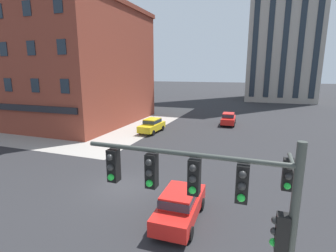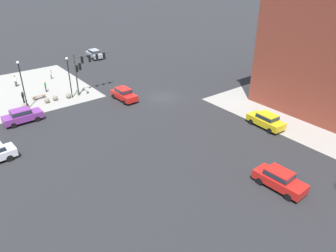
{
  "view_description": "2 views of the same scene",
  "coord_description": "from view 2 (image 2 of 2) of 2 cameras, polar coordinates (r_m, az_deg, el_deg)",
  "views": [
    {
      "loc": [
        8.0,
        -13.44,
        7.41
      ],
      "look_at": [
        1.88,
        3.65,
        3.46
      ],
      "focal_mm": 27.22,
      "sensor_mm": 36.0,
      "label": 1
    },
    {
      "loc": [
        25.05,
        34.0,
        17.41
      ],
      "look_at": [
        6.72,
        10.21,
        1.77
      ],
      "focal_mm": 34.61,
      "sensor_mm": 36.0,
      "label": 2
    }
  ],
  "objects": [
    {
      "name": "bollard_sphere_curb_b",
      "position": [
        47.09,
        -19.26,
        4.67
      ],
      "size": [
        0.69,
        0.69,
        0.69
      ],
      "primitive_type": "sphere",
      "color": "gray",
      "rests_on": "ground"
    },
    {
      "name": "street_lamp_corner_near",
      "position": [
        46.27,
        -17.06,
        8.91
      ],
      "size": [
        0.36,
        0.36,
        5.75
      ],
      "color": "black",
      "rests_on": "ground"
    },
    {
      "name": "bench_near_signal",
      "position": [
        48.4,
        -21.78,
        4.82
      ],
      "size": [
        1.82,
        0.55,
        0.49
      ],
      "color": "#9E7F66",
      "rests_on": "ground"
    },
    {
      "name": "traffic_signal_main",
      "position": [
        47.09,
        -14.48,
        10.18
      ],
      "size": [
        5.32,
        2.09,
        5.99
      ],
      "color": "#383D38",
      "rests_on": "ground"
    },
    {
      "name": "car_main_northbound_far",
      "position": [
        44.83,
        -7.79,
        5.67
      ],
      "size": [
        1.98,
        4.44,
        1.68
      ],
      "color": "red",
      "rests_on": "ground"
    },
    {
      "name": "sidewalk_corner_slab",
      "position": [
        52.32,
        -25.51,
        5.33
      ],
      "size": [
        20.0,
        19.0,
        0.02
      ],
      "primitive_type": "cube",
      "color": "gray",
      "rests_on": "ground"
    },
    {
      "name": "bollard_sphere_curb_e",
      "position": [
        45.84,
        -23.99,
        3.18
      ],
      "size": [
        0.69,
        0.69,
        0.69
      ],
      "primitive_type": "sphere",
      "color": "gray",
      "rests_on": "ground"
    },
    {
      "name": "car_main_southbound_far",
      "position": [
        38.73,
        16.91,
        1.04
      ],
      "size": [
        2.07,
        4.49,
        1.68
      ],
      "color": "gold",
      "rests_on": "ground"
    },
    {
      "name": "car_cross_eastbound",
      "position": [
        29.08,
        19.06,
        -8.79
      ],
      "size": [
        2.05,
        4.48,
        1.68
      ],
      "color": "red",
      "rests_on": "ground"
    },
    {
      "name": "street_lamp_mid_sidewalk",
      "position": [
        44.46,
        -24.37,
        7.34
      ],
      "size": [
        0.36,
        0.36,
        6.34
      ],
      "color": "black",
      "rests_on": "ground"
    },
    {
      "name": "car_main_northbound_near",
      "position": [
        65.86,
        -12.86,
        12.34
      ],
      "size": [
        2.02,
        4.46,
        1.68
      ],
      "color": "#99999E",
      "rests_on": "ground"
    },
    {
      "name": "pedestrian_with_bag",
      "position": [
        47.55,
        -24.19,
        4.77
      ],
      "size": [
        0.37,
        0.45,
        1.66
      ],
      "color": "black",
      "rests_on": "ground"
    },
    {
      "name": "car_cross_westbound",
      "position": [
        41.85,
        -24.32,
        1.73
      ],
      "size": [
        4.43,
        1.96,
        1.68
      ],
      "color": "#7A3389",
      "rests_on": "ground"
    },
    {
      "name": "pedestrian_walking_east",
      "position": [
        50.39,
        -20.79,
        6.63
      ],
      "size": [
        0.33,
        0.51,
        1.66
      ],
      "color": "#333333",
      "rests_on": "ground"
    },
    {
      "name": "ground_plane",
      "position": [
        45.68,
        -1.15,
        5.11
      ],
      "size": [
        320.0,
        320.0,
        0.0
      ],
      "primitive_type": "plane",
      "color": "#262628"
    },
    {
      "name": "bollard_sphere_curb_c",
      "position": [
        46.6,
        -20.55,
        4.21
      ],
      "size": [
        0.69,
        0.69,
        0.69
      ],
      "primitive_type": "sphere",
      "color": "gray",
      "rests_on": "ground"
    },
    {
      "name": "pedestrian_by_lamp",
      "position": [
        54.41,
        -25.31,
        7.32
      ],
      "size": [
        0.47,
        0.36,
        1.76
      ],
      "color": "black",
      "rests_on": "ground"
    },
    {
      "name": "bollard_sphere_curb_d",
      "position": [
        46.01,
        -23.69,
        3.32
      ],
      "size": [
        0.69,
        0.69,
        0.69
      ],
      "primitive_type": "sphere",
      "color": "gray",
      "rests_on": "ground"
    },
    {
      "name": "bollard_sphere_curb_a",
      "position": [
        47.32,
        -17.14,
        5.11
      ],
      "size": [
        0.69,
        0.69,
        0.69
      ],
      "primitive_type": "sphere",
      "color": "gray",
      "rests_on": "ground"
    },
    {
      "name": "pedestrian_near_bench",
      "position": [
        55.73,
        -19.98,
        8.69
      ],
      "size": [
        0.38,
        0.45,
        1.68
      ],
      "color": "gray",
      "rests_on": "ground"
    }
  ]
}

